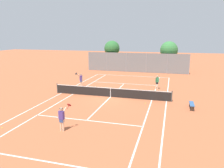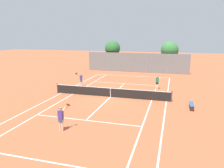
{
  "view_description": "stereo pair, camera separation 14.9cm",
  "coord_description": "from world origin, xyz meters",
  "px_view_note": "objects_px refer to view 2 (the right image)",
  "views": [
    {
      "loc": [
        5.8,
        -20.36,
        6.13
      ],
      "look_at": [
        -0.26,
        1.5,
        1.0
      ],
      "focal_mm": 35.0,
      "sensor_mm": 36.0,
      "label": 1
    },
    {
      "loc": [
        5.95,
        -20.32,
        6.13
      ],
      "look_at": [
        -0.26,
        1.5,
        1.0
      ],
      "focal_mm": 35.0,
      "sensor_mm": 36.0,
      "label": 2
    }
  ],
  "objects_px": {
    "player_near_side": "(61,117)",
    "tree_behind_left": "(113,49)",
    "player_far_left": "(81,79)",
    "tennis_net": "(110,92)",
    "loose_tennis_ball_1": "(126,92)",
    "loose_tennis_ball_0": "(145,103)",
    "loose_tennis_ball_2": "(166,86)",
    "loose_tennis_ball_3": "(2,127)",
    "courtside_bench": "(192,104)",
    "player_far_right": "(157,81)",
    "tree_behind_right": "(170,51)"
  },
  "relations": [
    {
      "from": "loose_tennis_ball_3",
      "to": "tree_behind_right",
      "type": "xyz_separation_m",
      "value": [
        10.2,
        27.29,
        3.48
      ]
    },
    {
      "from": "courtside_bench",
      "to": "loose_tennis_ball_2",
      "type": "bearing_deg",
      "value": 107.18
    },
    {
      "from": "player_far_left",
      "to": "tree_behind_left",
      "type": "height_order",
      "value": "tree_behind_left"
    },
    {
      "from": "loose_tennis_ball_0",
      "to": "tree_behind_left",
      "type": "height_order",
      "value": "tree_behind_left"
    },
    {
      "from": "loose_tennis_ball_0",
      "to": "courtside_bench",
      "type": "bearing_deg",
      "value": -5.76
    },
    {
      "from": "tennis_net",
      "to": "loose_tennis_ball_3",
      "type": "height_order",
      "value": "tennis_net"
    },
    {
      "from": "loose_tennis_ball_0",
      "to": "tree_behind_left",
      "type": "xyz_separation_m",
      "value": [
        -8.31,
        18.54,
        3.67
      ]
    },
    {
      "from": "player_near_side",
      "to": "courtside_bench",
      "type": "height_order",
      "value": "player_near_side"
    },
    {
      "from": "loose_tennis_ball_1",
      "to": "loose_tennis_ball_0",
      "type": "bearing_deg",
      "value": -52.45
    },
    {
      "from": "player_near_side",
      "to": "player_far_left",
      "type": "bearing_deg",
      "value": 107.62
    },
    {
      "from": "tennis_net",
      "to": "loose_tennis_ball_1",
      "type": "distance_m",
      "value": 2.43
    },
    {
      "from": "tree_behind_right",
      "to": "courtside_bench",
      "type": "bearing_deg",
      "value": -83.16
    },
    {
      "from": "player_far_right",
      "to": "loose_tennis_ball_2",
      "type": "relative_size",
      "value": 24.24
    },
    {
      "from": "loose_tennis_ball_3",
      "to": "tree_behind_left",
      "type": "distance_m",
      "value": 26.79
    },
    {
      "from": "player_near_side",
      "to": "tree_behind_left",
      "type": "bearing_deg",
      "value": 98.37
    },
    {
      "from": "loose_tennis_ball_1",
      "to": "tree_behind_right",
      "type": "height_order",
      "value": "tree_behind_right"
    },
    {
      "from": "loose_tennis_ball_1",
      "to": "loose_tennis_ball_3",
      "type": "bearing_deg",
      "value": -118.15
    },
    {
      "from": "player_near_side",
      "to": "tree_behind_left",
      "type": "distance_m",
      "value": 26.24
    },
    {
      "from": "player_far_right",
      "to": "tree_behind_right",
      "type": "distance_m",
      "value": 13.77
    },
    {
      "from": "loose_tennis_ball_0",
      "to": "loose_tennis_ball_1",
      "type": "relative_size",
      "value": 1.0
    },
    {
      "from": "loose_tennis_ball_1",
      "to": "loose_tennis_ball_2",
      "type": "xyz_separation_m",
      "value": [
        4.07,
        4.16,
        0.0
      ]
    },
    {
      "from": "tennis_net",
      "to": "loose_tennis_ball_1",
      "type": "relative_size",
      "value": 181.82
    },
    {
      "from": "loose_tennis_ball_2",
      "to": "courtside_bench",
      "type": "distance_m",
      "value": 8.26
    },
    {
      "from": "loose_tennis_ball_0",
      "to": "loose_tennis_ball_2",
      "type": "relative_size",
      "value": 1.0
    },
    {
      "from": "courtside_bench",
      "to": "player_far_right",
      "type": "bearing_deg",
      "value": 118.35
    },
    {
      "from": "tennis_net",
      "to": "player_near_side",
      "type": "height_order",
      "value": "player_near_side"
    },
    {
      "from": "player_near_side",
      "to": "loose_tennis_ball_1",
      "type": "bearing_deg",
      "value": 79.57
    },
    {
      "from": "tennis_net",
      "to": "player_far_left",
      "type": "xyz_separation_m",
      "value": [
        -4.58,
        3.25,
        0.42
      ]
    },
    {
      "from": "loose_tennis_ball_3",
      "to": "courtside_bench",
      "type": "bearing_deg",
      "value": 31.16
    },
    {
      "from": "player_far_left",
      "to": "loose_tennis_ball_1",
      "type": "xyz_separation_m",
      "value": [
        5.68,
        -1.13,
        -0.89
      ]
    },
    {
      "from": "player_near_side",
      "to": "loose_tennis_ball_1",
      "type": "xyz_separation_m",
      "value": [
        1.95,
        10.6,
        -0.89
      ]
    },
    {
      "from": "player_far_left",
      "to": "loose_tennis_ball_3",
      "type": "relative_size",
      "value": 26.88
    },
    {
      "from": "player_near_side",
      "to": "tree_behind_right",
      "type": "relative_size",
      "value": 0.35
    },
    {
      "from": "player_near_side",
      "to": "tree_behind_right",
      "type": "distance_m",
      "value": 27.39
    },
    {
      "from": "player_far_left",
      "to": "tree_behind_left",
      "type": "xyz_separation_m",
      "value": [
        -0.07,
        14.09,
        2.78
      ]
    },
    {
      "from": "player_far_right",
      "to": "tree_behind_left",
      "type": "bearing_deg",
      "value": 124.97
    },
    {
      "from": "loose_tennis_ball_0",
      "to": "loose_tennis_ball_3",
      "type": "relative_size",
      "value": 1.0
    },
    {
      "from": "loose_tennis_ball_3",
      "to": "tree_behind_right",
      "type": "height_order",
      "value": "tree_behind_right"
    },
    {
      "from": "tennis_net",
      "to": "loose_tennis_ball_3",
      "type": "distance_m",
      "value": 10.46
    },
    {
      "from": "player_far_right",
      "to": "player_far_left",
      "type": "bearing_deg",
      "value": -171.25
    },
    {
      "from": "loose_tennis_ball_2",
      "to": "tennis_net",
      "type": "bearing_deg",
      "value": -129.46
    },
    {
      "from": "player_near_side",
      "to": "tree_behind_left",
      "type": "xyz_separation_m",
      "value": [
        -3.8,
        25.82,
        2.78
      ]
    },
    {
      "from": "player_far_left",
      "to": "tennis_net",
      "type": "bearing_deg",
      "value": -35.35
    },
    {
      "from": "loose_tennis_ball_3",
      "to": "tree_behind_left",
      "type": "bearing_deg",
      "value": 89.34
    },
    {
      "from": "tennis_net",
      "to": "player_far_right",
      "type": "height_order",
      "value": "player_far_right"
    },
    {
      "from": "loose_tennis_ball_0",
      "to": "loose_tennis_ball_3",
      "type": "height_order",
      "value": "same"
    },
    {
      "from": "player_far_right",
      "to": "loose_tennis_ball_3",
      "type": "relative_size",
      "value": 24.24
    },
    {
      "from": "loose_tennis_ball_0",
      "to": "loose_tennis_ball_3",
      "type": "xyz_separation_m",
      "value": [
        -8.62,
        -7.99,
        0.0
      ]
    },
    {
      "from": "loose_tennis_ball_3",
      "to": "courtside_bench",
      "type": "relative_size",
      "value": 0.04
    },
    {
      "from": "tree_behind_left",
      "to": "loose_tennis_ball_2",
      "type": "bearing_deg",
      "value": -48.39
    }
  ]
}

